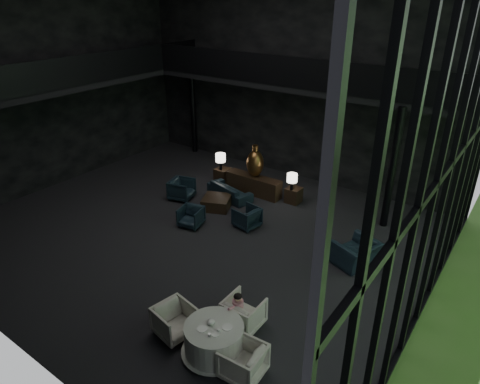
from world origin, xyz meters
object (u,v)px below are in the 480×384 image
Objects in this scene: sofa at (230,189)px; window_armchair at (356,248)px; lounge_armchair_east at (247,216)px; side_table_left at (223,175)px; dining_chair_north at (244,310)px; bronze_urn at (255,163)px; dining_chair_west at (174,319)px; child at (238,304)px; lounge_armchair_west at (182,187)px; coffee_table at (217,203)px; dining_table at (214,342)px; table_lamp_left at (221,158)px; side_table_right at (294,195)px; dining_chair_east at (243,359)px; console at (254,185)px; table_lamp_right at (292,179)px; lounge_armchair_south at (191,216)px.

sofa is 1.39× the size of window_armchair.
window_armchair is (3.72, 0.05, 0.15)m from lounge_armchair_east.
dining_chair_north is (5.41, -6.16, 0.16)m from side_table_left.
dining_chair_north is (3.81, -6.10, -0.77)m from bronze_urn.
child is at bearing -37.20° from dining_chair_west.
lounge_armchair_west reaches higher than coffee_table.
lounge_armchair_west is 0.64× the size of dining_table.
window_armchair reaches higher than dining_chair_north.
dining_table is at bearing 87.85° from dining_chair_north.
dining_table is 1.10m from dining_chair_west.
lounge_armchair_west is at bearing -173.30° from coffee_table.
side_table_left is 0.78m from table_lamp_left.
dining_table is (2.18, -7.32, 0.05)m from side_table_right.
window_armchair is at bearing -107.64° from lounge_armchair_west.
dining_chair_east is at bearing -49.69° from side_table_left.
coffee_table is 6.00m from dining_chair_north.
side_table_left reaches higher than coffee_table.
sofa is 6.91m from child.
console is 2.54× the size of dining_chair_west.
console is 0.98m from sofa.
console is 8.55m from dining_chair_east.
bronze_urn is 8.14m from dining_table.
sofa is at bearing 37.68° from dining_chair_west.
lounge_armchair_east is 0.81× the size of coffee_table.
lounge_armchair_west is 7.09m from child.
table_lamp_right is 7.32m from dining_chair_west.
dining_chair_north is at bearing -141.27° from lounge_armchair_west.
table_lamp_left reaches higher than table_lamp_right.
window_armchair reaches higher than side_table_right.
dining_chair_east is at bearing -80.48° from dining_chair_west.
dining_chair_north reaches higher than dining_chair_east.
lounge_armchair_west is (-3.51, -2.18, 0.18)m from side_table_right.
table_lamp_right is at bearing 106.98° from dining_table.
lounge_armchair_east is 0.86× the size of dining_chair_west.
dining_table is at bearing -55.62° from lounge_armchair_south.
dining_table is at bearing -51.82° from coffee_table.
dining_chair_west reaches higher than coffee_table.
sofa is at bearing -37.79° from table_lamp_left.
lounge_armchair_east is (1.23, -2.22, 0.02)m from console.
table_lamp_right is 4.05m from window_armchair.
table_lamp_right reaches higher than side_table_right.
dining_chair_north is (4.21, -4.27, 0.25)m from coffee_table.
side_table_left is 2.09m from lounge_armchair_west.
lounge_armchair_south is 0.79× the size of dining_chair_west.
child is (3.76, -6.26, -0.50)m from bronze_urn.
lounge_armchair_west is 6.87m from window_armchair.
side_table_right is 4.14m from window_armchair.
lounge_armchair_west is 6.96m from dining_chair_west.
console is at bearing -110.65° from sofa.
side_table_left is 0.85× the size of lounge_armchair_south.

